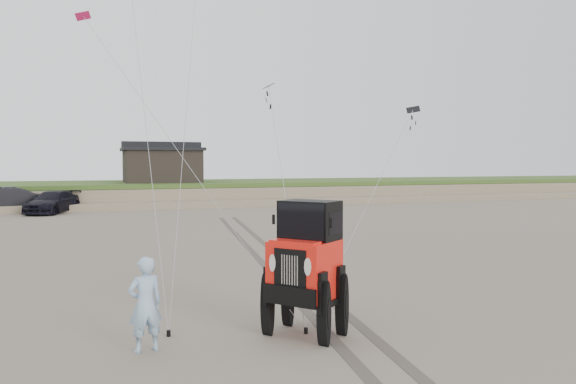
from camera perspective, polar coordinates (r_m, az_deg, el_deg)
name	(u,v)px	position (r m, az deg, el deg)	size (l,w,h in m)	color
ground	(299,329)	(11.65, 1.13, -13.70)	(160.00, 160.00, 0.00)	#6B6054
dune_ridge	(137,193)	(48.15, -15.10, -0.11)	(160.00, 14.25, 1.73)	#7A6B54
cabin	(162,164)	(47.80, -12.69, 2.79)	(6.40, 5.40, 3.35)	black
truck_b	(16,200)	(41.97, -25.90, -0.70)	(1.83, 5.24, 1.73)	black
truck_c	(52,202)	(40.29, -22.81, -0.96)	(2.05, 5.05, 1.46)	black
jeep	(305,282)	(10.95, 1.72, -9.15)	(2.42, 5.61, 2.09)	red
man	(145,304)	(10.40, -14.31, -11.00)	(0.62, 0.41, 1.70)	#7F96C5
stake_main	(169,333)	(11.38, -12.04, -13.86)	(0.08, 0.08, 0.12)	black
stake_aux	(306,331)	(11.32, 1.83, -13.89)	(0.08, 0.08, 0.12)	black
tire_tracks	(270,259)	(19.66, -1.82, -6.79)	(5.22, 29.74, 0.01)	#4C443D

